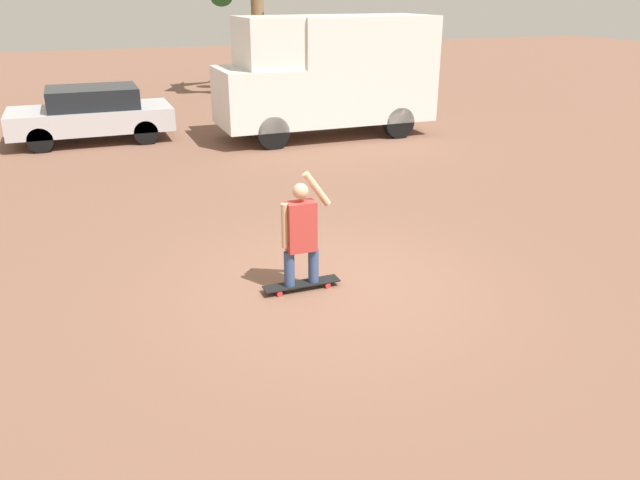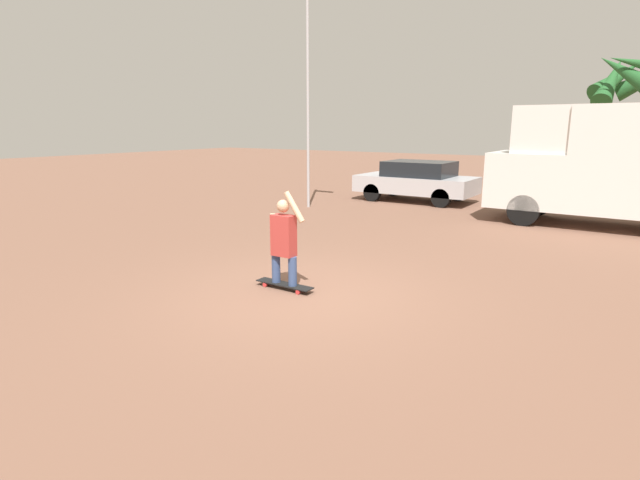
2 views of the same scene
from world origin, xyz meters
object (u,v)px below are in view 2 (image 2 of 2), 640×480
at_px(parked_car_silver, 417,180).
at_px(flagpole, 310,75).
at_px(person_skateboarder, 284,238).
at_px(camper_van, 615,162).
at_px(skateboard, 284,285).

xyz_separation_m(parked_car_silver, flagpole, (-2.34, -3.21, 3.40)).
height_order(person_skateboarder, flagpole, flagpole).
relative_size(camper_van, parked_car_silver, 1.41).
xyz_separation_m(person_skateboarder, flagpole, (-4.47, 7.15, 3.29)).
xyz_separation_m(skateboard, parked_car_silver, (-2.13, 10.36, 0.67)).
distance_m(skateboard, flagpole, 9.36).
bearing_deg(skateboard, parked_car_silver, 101.61).
relative_size(skateboard, flagpole, 0.14).
bearing_deg(parked_car_silver, skateboard, -78.39).
bearing_deg(flagpole, skateboard, -57.97).
relative_size(person_skateboarder, camper_van, 0.27).
bearing_deg(skateboard, camper_van, 65.77).
distance_m(person_skateboarder, parked_car_silver, 10.57).
bearing_deg(person_skateboarder, camper_van, 65.77).
bearing_deg(skateboard, flagpole, 122.03).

